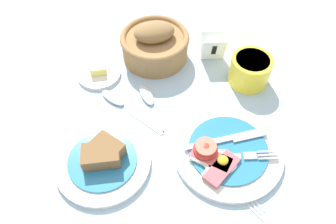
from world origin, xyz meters
name	(u,v)px	position (x,y,z in m)	size (l,w,h in m)	color
ground_plane	(199,147)	(0.00, 0.00, 0.00)	(3.00, 3.00, 0.00)	#A3BCD1
breakfast_plate	(225,152)	(0.05, -0.02, 0.01)	(0.23, 0.23, 0.04)	silver
bread_plate	(103,159)	(-0.20, -0.05, 0.01)	(0.20, 0.20, 0.05)	silver
sugar_cup	(250,69)	(0.13, 0.20, 0.04)	(0.10, 0.10, 0.07)	yellow
bread_basket	(155,44)	(-0.11, 0.28, 0.04)	(0.18, 0.18, 0.10)	olive
butter_dish	(99,73)	(-0.25, 0.21, 0.01)	(0.11, 0.11, 0.03)	silver
number_card	(213,48)	(0.04, 0.28, 0.04)	(0.06, 0.05, 0.07)	white
teaspoon_by_saucer	(121,104)	(-0.18, 0.11, 0.01)	(0.16, 0.13, 0.01)	silver
teaspoon_near_cup	(151,103)	(-0.11, 0.12, 0.01)	(0.10, 0.18, 0.01)	silver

